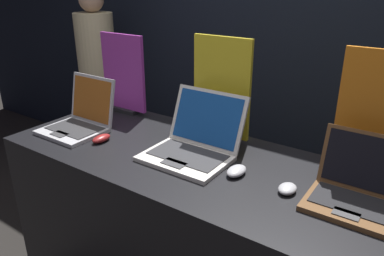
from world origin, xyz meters
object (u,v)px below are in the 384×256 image
promo_stand_front (124,76)px  promo_stand_middle (221,92)px  mouse_middle (236,171)px  promo_stand_back (377,121)px  laptop_front (80,119)px  laptop_middle (194,142)px  mouse_front (101,138)px  laptop_back (356,189)px  mouse_back (287,189)px  person_bystander (99,85)px

promo_stand_front → promo_stand_middle: bearing=-1.4°
promo_stand_front → mouse_middle: 1.02m
promo_stand_middle → promo_stand_back: (0.72, -0.02, 0.01)m
laptop_front → laptop_middle: size_ratio=0.84×
mouse_front → promo_stand_back: promo_stand_back is taller
laptop_front → laptop_back: (1.41, 0.10, -0.01)m
laptop_front → mouse_back: 1.18m
mouse_back → promo_stand_back: promo_stand_back is taller
promo_stand_middle → person_bystander: bearing=161.0°
promo_stand_front → mouse_middle: size_ratio=4.21×
promo_stand_middle → promo_stand_back: 0.72m
laptop_front → mouse_back: laptop_front is taller
promo_stand_front → mouse_back: bearing=-15.4°
mouse_middle → mouse_back: mouse_middle is taller
promo_stand_front → mouse_middle: (0.95, -0.31, -0.21)m
mouse_middle → person_bystander: size_ratio=0.07×
mouse_middle → promo_stand_middle: bearing=130.9°
laptop_front → promo_stand_back: (1.41, 0.31, 0.19)m
person_bystander → promo_stand_front: bearing=-32.0°
laptop_middle → promo_stand_middle: 0.30m
laptop_front → promo_stand_back: 1.46m
promo_stand_front → promo_stand_middle: promo_stand_middle is taller
laptop_middle → mouse_middle: size_ratio=3.43×
mouse_middle → person_bystander: person_bystander is taller
promo_stand_front → person_bystander: size_ratio=0.29×
laptop_front → mouse_middle: size_ratio=2.86×
mouse_middle → person_bystander: 1.91m
person_bystander → promo_stand_back: bearing=-13.6°
mouse_front → mouse_back: bearing=4.7°
promo_stand_front → promo_stand_back: size_ratio=0.89×
laptop_middle → laptop_back: bearing=0.5°
mouse_front → mouse_back: (0.96, 0.08, -0.00)m
laptop_front → promo_stand_back: size_ratio=0.60×
laptop_front → promo_stand_middle: bearing=25.9°
mouse_middle → promo_stand_back: promo_stand_back is taller
laptop_front → promo_stand_front: (0.00, 0.35, 0.16)m
mouse_back → promo_stand_middle: bearing=147.8°
mouse_front → laptop_middle: size_ratio=0.28×
laptop_back → promo_stand_front: bearing=169.9°
promo_stand_front → promo_stand_back: (1.41, -0.04, 0.03)m
promo_stand_back → person_bystander: size_ratio=0.33×
mouse_back → person_bystander: person_bystander is taller
promo_stand_back → person_bystander: (-2.19, 0.53, -0.32)m
mouse_middle → mouse_back: bearing=-2.6°
promo_stand_back → promo_stand_front: bearing=178.4°
laptop_middle → mouse_back: 0.49m
promo_stand_back → laptop_middle: bearing=-163.2°
laptop_front → mouse_middle: 0.95m
laptop_back → person_bystander: person_bystander is taller
promo_stand_back → mouse_back: bearing=-129.4°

